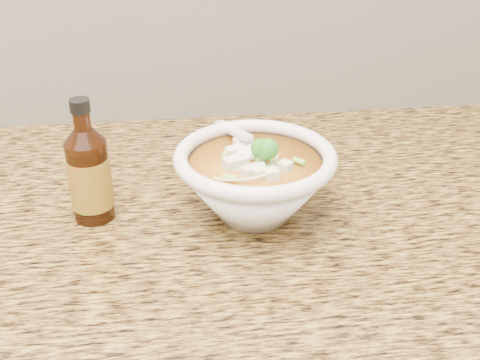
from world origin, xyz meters
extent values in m
cylinder|color=white|center=(0.36, 1.64, 0.90)|extent=(0.09, 0.09, 0.01)
torus|color=white|center=(0.36, 1.64, 0.99)|extent=(0.21, 0.21, 0.02)
torus|color=beige|center=(0.36, 1.63, 0.98)|extent=(0.11, 0.11, 0.00)
torus|color=beige|center=(0.37, 1.65, 0.98)|extent=(0.14, 0.14, 0.00)
torus|color=beige|center=(0.35, 1.63, 0.98)|extent=(0.07, 0.07, 0.00)
torus|color=beige|center=(0.36, 1.64, 0.98)|extent=(0.08, 0.08, 0.00)
torus|color=beige|center=(0.35, 1.62, 0.97)|extent=(0.09, 0.09, 0.00)
torus|color=beige|center=(0.34, 1.63, 0.97)|extent=(0.10, 0.10, 0.00)
torus|color=beige|center=(0.35, 1.64, 0.97)|extent=(0.15, 0.15, 0.00)
torus|color=beige|center=(0.35, 1.62, 0.97)|extent=(0.12, 0.12, 0.00)
cube|color=silver|center=(0.35, 1.69, 0.99)|extent=(0.02, 0.02, 0.02)
cube|color=silver|center=(0.33, 1.66, 0.99)|extent=(0.02, 0.02, 0.02)
cube|color=silver|center=(0.31, 1.68, 0.99)|extent=(0.02, 0.02, 0.02)
cube|color=silver|center=(0.35, 1.61, 0.99)|extent=(0.02, 0.02, 0.02)
cube|color=silver|center=(0.32, 1.64, 0.99)|extent=(0.03, 0.03, 0.02)
cube|color=silver|center=(0.31, 1.63, 0.99)|extent=(0.02, 0.02, 0.02)
cube|color=silver|center=(0.33, 1.58, 0.99)|extent=(0.02, 0.02, 0.02)
cube|color=silver|center=(0.34, 1.67, 0.99)|extent=(0.02, 0.02, 0.02)
cube|color=silver|center=(0.36, 1.59, 0.99)|extent=(0.02, 0.02, 0.02)
ellipsoid|color=#196014|center=(0.36, 1.63, 1.00)|extent=(0.04, 0.04, 0.04)
cylinder|color=#83C24A|center=(0.34, 1.67, 0.99)|extent=(0.02, 0.02, 0.01)
cylinder|color=#83C24A|center=(0.38, 1.59, 0.99)|extent=(0.01, 0.02, 0.01)
cylinder|color=#83C24A|center=(0.39, 1.62, 0.99)|extent=(0.02, 0.02, 0.01)
cylinder|color=#83C24A|center=(0.39, 1.65, 0.99)|extent=(0.01, 0.02, 0.01)
cylinder|color=#83C24A|center=(0.39, 1.68, 0.99)|extent=(0.02, 0.02, 0.01)
cylinder|color=#83C24A|center=(0.38, 1.66, 0.99)|extent=(0.02, 0.02, 0.01)
cylinder|color=#83C24A|center=(0.32, 1.64, 0.99)|extent=(0.01, 0.02, 0.01)
ellipsoid|color=white|center=(0.35, 1.66, 0.99)|extent=(0.05, 0.05, 0.02)
cube|color=white|center=(0.34, 1.72, 0.99)|extent=(0.05, 0.11, 0.03)
cylinder|color=#3B1808|center=(0.14, 1.66, 0.96)|extent=(0.07, 0.07, 0.11)
cylinder|color=#3B1808|center=(0.14, 1.66, 1.04)|extent=(0.03, 0.03, 0.02)
cylinder|color=black|center=(0.14, 1.66, 1.06)|extent=(0.03, 0.03, 0.02)
cylinder|color=red|center=(0.14, 1.66, 0.95)|extent=(0.07, 0.07, 0.07)
camera|label=1|loc=(0.26, 0.95, 1.34)|focal=45.00mm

